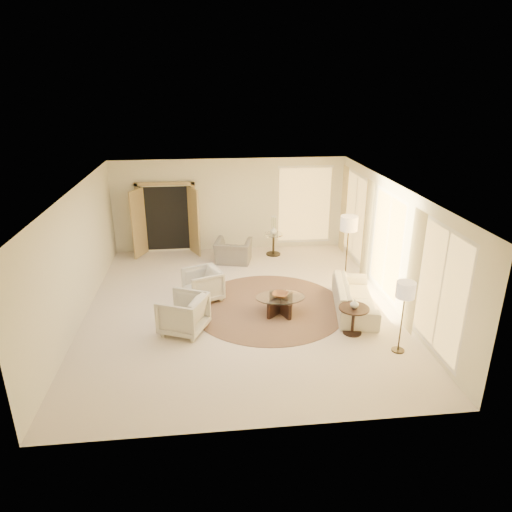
{
  "coord_description": "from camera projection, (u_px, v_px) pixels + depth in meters",
  "views": [
    {
      "loc": [
        -0.69,
        -9.46,
        4.91
      ],
      "look_at": [
        0.4,
        0.4,
        1.1
      ],
      "focal_mm": 32.0,
      "sensor_mm": 36.0,
      "label": 1
    }
  ],
  "objects": [
    {
      "name": "accent_chair",
      "position": [
        233.0,
        248.0,
        13.09
      ],
      "size": [
        1.14,
        0.88,
        0.88
      ],
      "primitive_type": "imported",
      "rotation": [
        0.0,
        0.0,
        2.9
      ],
      "color": "gray",
      "rests_on": "room"
    },
    {
      "name": "armchair_left",
      "position": [
        203.0,
        283.0,
        10.85
      ],
      "size": [
        0.99,
        1.02,
        0.83
      ],
      "primitive_type": "imported",
      "rotation": [
        0.0,
        0.0,
        -1.22
      ],
      "color": "beige",
      "rests_on": "room"
    },
    {
      "name": "coffee_table",
      "position": [
        280.0,
        303.0,
        10.24
      ],
      "size": [
        1.34,
        1.34,
        0.41
      ],
      "rotation": [
        0.0,
        0.0,
        -0.22
      ],
      "color": "black",
      "rests_on": "room"
    },
    {
      "name": "window_back_corner",
      "position": [
        305.0,
        205.0,
        14.03
      ],
      "size": [
        1.7,
        0.1,
        2.4
      ],
      "primitive_type": null,
      "color": "#F4C261",
      "rests_on": "room"
    },
    {
      "name": "end_vase",
      "position": [
        354.0,
        304.0,
        9.27
      ],
      "size": [
        0.22,
        0.22,
        0.18
      ],
      "primitive_type": "imported",
      "rotation": [
        0.0,
        0.0,
        -0.28
      ],
      "color": "silver",
      "rests_on": "end_table"
    },
    {
      "name": "floor_lamp_near",
      "position": [
        349.0,
        226.0,
        11.38
      ],
      "size": [
        0.43,
        0.43,
        1.79
      ],
      "rotation": [
        0.0,
        0.0,
        -0.27
      ],
      "color": "black",
      "rests_on": "room"
    },
    {
      "name": "room",
      "position": [
        240.0,
        251.0,
        10.11
      ],
      "size": [
        7.04,
        8.04,
        2.83
      ],
      "color": "#F4E2CD",
      "rests_on": "ground"
    },
    {
      "name": "bowl",
      "position": [
        280.0,
        295.0,
        10.17
      ],
      "size": [
        0.47,
        0.47,
        0.09
      ],
      "primitive_type": "imported",
      "rotation": [
        0.0,
        0.0,
        -0.41
      ],
      "color": "brown",
      "rests_on": "coffee_table"
    },
    {
      "name": "windows_right",
      "position": [
        388.0,
        245.0,
        10.57
      ],
      "size": [
        0.1,
        6.4,
        2.4
      ],
      "primitive_type": null,
      "color": "#F4C261",
      "rests_on": "room"
    },
    {
      "name": "armchair_right",
      "position": [
        183.0,
        312.0,
        9.44
      ],
      "size": [
        1.09,
        1.12,
        0.89
      ],
      "primitive_type": "imported",
      "rotation": [
        0.0,
        0.0,
        -1.99
      ],
      "color": "beige",
      "rests_on": "room"
    },
    {
      "name": "sofa",
      "position": [
        354.0,
        297.0,
        10.41
      ],
      "size": [
        1.23,
        2.27,
        0.63
      ],
      "primitive_type": "imported",
      "rotation": [
        0.0,
        0.0,
        1.38
      ],
      "color": "beige",
      "rests_on": "room"
    },
    {
      "name": "side_table",
      "position": [
        273.0,
        242.0,
        13.68
      ],
      "size": [
        0.57,
        0.57,
        0.66
      ],
      "rotation": [
        0.0,
        0.0,
        -0.36
      ],
      "color": "black",
      "rests_on": "room"
    },
    {
      "name": "area_rug",
      "position": [
        269.0,
        306.0,
        10.63
      ],
      "size": [
        3.58,
        3.58,
        0.01
      ],
      "primitive_type": "cylinder",
      "rotation": [
        0.0,
        0.0,
        -0.01
      ],
      "color": "#452C20",
      "rests_on": "room"
    },
    {
      "name": "curtains_right",
      "position": [
        372.0,
        235.0,
        11.42
      ],
      "size": [
        0.06,
        5.2,
        2.6
      ],
      "primitive_type": null,
      "color": "#CEC08B",
      "rests_on": "room"
    },
    {
      "name": "end_table",
      "position": [
        353.0,
        316.0,
        9.37
      ],
      "size": [
        0.62,
        0.62,
        0.59
      ],
      "rotation": [
        0.0,
        0.0,
        -0.2
      ],
      "color": "black",
      "rests_on": "room"
    },
    {
      "name": "floor_lamp_far",
      "position": [
        405.0,
        293.0,
        8.44
      ],
      "size": [
        0.35,
        0.35,
        1.46
      ],
      "rotation": [
        0.0,
        0.0,
        -0.36
      ],
      "color": "black",
      "rests_on": "room"
    },
    {
      "name": "side_vase",
      "position": [
        274.0,
        230.0,
        13.55
      ],
      "size": [
        0.23,
        0.23,
        0.22
      ],
      "primitive_type": "imported",
      "rotation": [
        0.0,
        0.0,
        0.08
      ],
      "color": "silver",
      "rests_on": "side_table"
    },
    {
      "name": "french_doors",
      "position": [
        167.0,
        219.0,
        13.58
      ],
      "size": [
        1.95,
        0.66,
        2.16
      ],
      "color": "tan",
      "rests_on": "room"
    }
  ]
}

